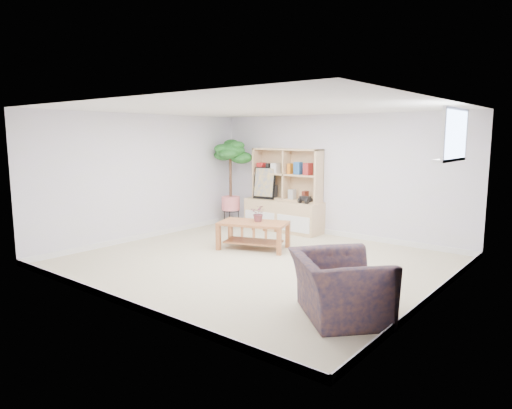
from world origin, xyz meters
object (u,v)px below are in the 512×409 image
Objects in this scene: coffee_table at (253,235)px; armchair at (339,282)px; floor_tree at (231,183)px; storage_unit at (284,190)px.

armchair is at bearing -53.87° from coffee_table.
armchair is (4.40, -3.13, -0.56)m from floor_tree.
storage_unit is 1.61× the size of armchair.
armchair is (3.17, -3.42, -0.46)m from storage_unit.
storage_unit is 0.90× the size of floor_tree.
storage_unit is at bearing -4.70° from armchair.
storage_unit is at bearing 13.36° from floor_tree.
storage_unit reaches higher than coffee_table.
floor_tree reaches higher than armchair.
floor_tree reaches higher than storage_unit.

